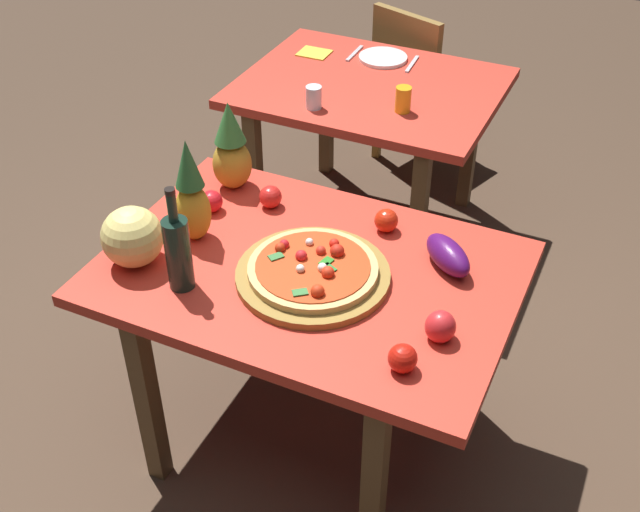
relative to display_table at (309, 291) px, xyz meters
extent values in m
plane|color=#4C3828|center=(0.00, 0.00, -0.65)|extent=(10.00, 10.00, 0.00)
cube|color=brown|center=(-0.38, -0.38, -0.30)|extent=(0.06, 0.06, 0.70)
cube|color=brown|center=(0.38, -0.38, -0.30)|extent=(0.06, 0.06, 0.70)
cube|color=brown|center=(-0.38, 0.38, -0.30)|extent=(0.06, 0.06, 0.70)
cube|color=brown|center=(0.38, 0.38, -0.30)|extent=(0.06, 0.06, 0.70)
cube|color=red|center=(0.00, 0.00, 0.07)|extent=(1.24, 0.86, 0.04)
cube|color=brown|center=(-0.69, 0.88, -0.30)|extent=(0.06, 0.06, 0.70)
cube|color=brown|center=(0.07, 0.88, -0.30)|extent=(0.06, 0.06, 0.70)
cube|color=brown|center=(-0.69, 1.64, -0.30)|extent=(0.06, 0.06, 0.70)
cube|color=brown|center=(0.07, 1.64, -0.30)|extent=(0.06, 0.06, 0.70)
cube|color=red|center=(-0.31, 1.26, 0.07)|extent=(1.09, 0.86, 0.04)
cube|color=olive|center=(-0.08, 2.09, -0.44)|extent=(0.04, 0.04, 0.41)
cube|color=olive|center=(-0.39, 2.20, -0.44)|extent=(0.04, 0.04, 0.41)
cube|color=olive|center=(-0.19, 1.78, -0.44)|extent=(0.04, 0.04, 0.41)
cube|color=olive|center=(-0.50, 1.89, -0.44)|extent=(0.04, 0.04, 0.41)
cube|color=olive|center=(-0.29, 1.99, -0.22)|extent=(0.51, 0.51, 0.04)
cube|color=olive|center=(-0.35, 1.82, 0.00)|extent=(0.39, 0.17, 0.40)
cylinder|color=olive|center=(0.03, -0.04, 0.10)|extent=(0.46, 0.46, 0.02)
cylinder|color=tan|center=(0.03, -0.04, 0.13)|extent=(0.39, 0.39, 0.02)
cylinder|color=red|center=(0.03, -0.04, 0.14)|extent=(0.34, 0.34, 0.00)
sphere|color=red|center=(-0.01, -0.02, 0.15)|extent=(0.04, 0.04, 0.04)
sphere|color=red|center=(0.09, -0.06, 0.15)|extent=(0.04, 0.04, 0.04)
sphere|color=red|center=(-0.09, 0.01, 0.15)|extent=(0.03, 0.03, 0.03)
sphere|color=red|center=(0.07, 0.04, 0.15)|extent=(0.04, 0.04, 0.04)
sphere|color=red|center=(0.03, 0.02, 0.15)|extent=(0.03, 0.03, 0.03)
sphere|color=red|center=(-0.09, -0.02, 0.15)|extent=(0.03, 0.03, 0.03)
sphere|color=red|center=(0.05, 0.07, 0.15)|extent=(0.03, 0.03, 0.03)
sphere|color=red|center=(0.10, -0.15, 0.15)|extent=(0.04, 0.04, 0.04)
cube|color=#28732D|center=(0.08, -0.04, 0.14)|extent=(0.05, 0.04, 0.00)
cube|color=#247921|center=(0.06, -0.01, 0.14)|extent=(0.04, 0.05, 0.00)
cube|color=#377637|center=(0.05, -0.17, 0.14)|extent=(0.05, 0.05, 0.00)
cube|color=#357136|center=(-0.08, -0.05, 0.14)|extent=(0.05, 0.05, 0.00)
sphere|color=white|center=(0.01, -0.08, 0.15)|extent=(0.03, 0.03, 0.03)
sphere|color=silver|center=(-0.02, 0.05, 0.15)|extent=(0.02, 0.02, 0.02)
sphere|color=white|center=(0.07, -0.05, 0.15)|extent=(0.03, 0.03, 0.03)
cylinder|color=#172C22|center=(-0.30, -0.23, 0.21)|extent=(0.08, 0.08, 0.23)
cylinder|color=#172C22|center=(-0.30, -0.23, 0.37)|extent=(0.03, 0.03, 0.09)
cylinder|color=black|center=(-0.30, -0.23, 0.42)|extent=(0.03, 0.03, 0.02)
ellipsoid|color=#C08D25|center=(-0.39, -0.01, 0.19)|extent=(0.11, 0.11, 0.19)
cone|color=#28602F|center=(-0.39, -0.01, 0.36)|extent=(0.09, 0.09, 0.16)
ellipsoid|color=#B28727|center=(-0.44, 0.30, 0.18)|extent=(0.13, 0.13, 0.18)
cone|color=#327434|center=(-0.44, 0.30, 0.34)|extent=(0.11, 0.11, 0.14)
sphere|color=#F0D975|center=(-0.49, -0.20, 0.18)|extent=(0.19, 0.19, 0.19)
ellipsoid|color=red|center=(0.45, -0.13, 0.13)|extent=(0.08, 0.08, 0.09)
ellipsoid|color=#491258|center=(0.38, 0.18, 0.14)|extent=(0.21, 0.20, 0.09)
sphere|color=red|center=(-0.26, 0.25, 0.13)|extent=(0.08, 0.08, 0.08)
sphere|color=red|center=(-0.42, 0.14, 0.13)|extent=(0.07, 0.07, 0.07)
sphere|color=red|center=(0.40, -0.28, 0.13)|extent=(0.08, 0.08, 0.08)
sphere|color=red|center=(0.14, 0.28, 0.13)|extent=(0.08, 0.08, 0.08)
cylinder|color=gold|center=(-0.10, 1.08, 0.14)|extent=(0.06, 0.06, 0.10)
cylinder|color=silver|center=(-0.44, 0.95, 0.14)|extent=(0.06, 0.06, 0.09)
cylinder|color=white|center=(-0.35, 1.51, 0.10)|extent=(0.22, 0.22, 0.02)
cube|color=silver|center=(-0.49, 1.51, 0.09)|extent=(0.02, 0.18, 0.01)
cube|color=silver|center=(-0.21, 1.51, 0.09)|extent=(0.03, 0.18, 0.01)
cube|color=yellow|center=(-0.67, 1.44, 0.09)|extent=(0.14, 0.12, 0.01)
camera|label=1|loc=(0.82, -1.69, 1.59)|focal=44.60mm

